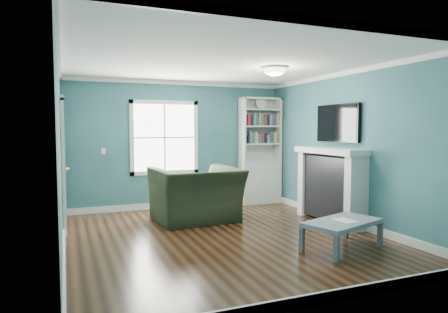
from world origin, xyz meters
name	(u,v)px	position (x,y,z in m)	size (l,w,h in m)	color
floor	(224,237)	(0.00, 0.00, 0.00)	(5.00, 5.00, 0.00)	black
room_walls	(224,132)	(0.00, 0.00, 1.58)	(5.00, 5.00, 5.00)	#2D5866
trim	(224,155)	(0.00, 0.00, 1.24)	(4.50, 5.00, 2.60)	white
window	(165,138)	(-0.30, 2.49, 1.45)	(1.40, 0.06, 1.50)	white
bookshelf	(260,161)	(1.77, 2.30, 0.92)	(0.90, 0.35, 2.31)	silver
fireplace	(331,186)	(2.08, 0.20, 0.64)	(0.44, 1.58, 1.30)	black
tv	(338,123)	(2.20, 0.20, 1.72)	(0.06, 1.10, 0.65)	black
door	(63,163)	(-2.22, 1.40, 1.07)	(0.12, 0.98, 2.17)	silver
ceiling_fixture	(275,70)	(0.90, 0.10, 2.55)	(0.38, 0.38, 0.15)	white
light_switch	(103,151)	(-1.50, 2.48, 1.20)	(0.08, 0.01, 0.12)	white
recliner	(196,186)	(-0.06, 1.16, 0.63)	(1.44, 0.94, 1.26)	black
coffee_table	(342,224)	(1.25, -1.17, 0.34)	(1.22, 0.91, 0.40)	#4F555F
paper_sheet	(345,220)	(1.28, -1.19, 0.40)	(0.23, 0.30, 0.00)	white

